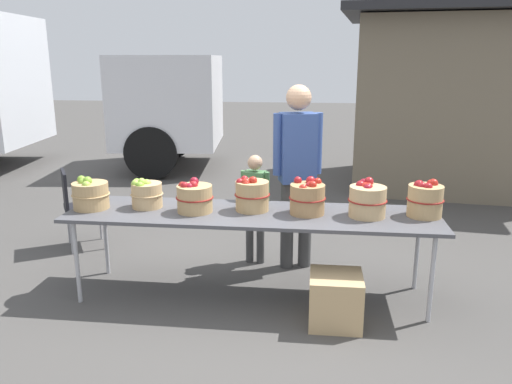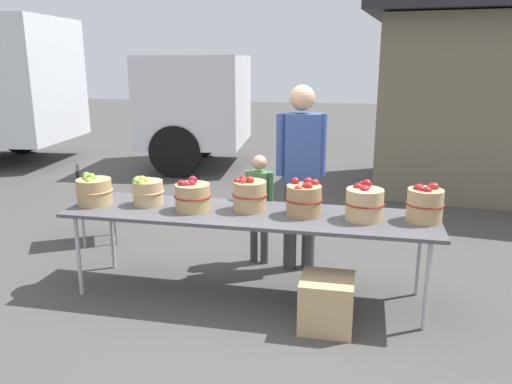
{
  "view_description": "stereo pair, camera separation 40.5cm",
  "coord_description": "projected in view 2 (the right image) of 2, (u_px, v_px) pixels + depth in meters",
  "views": [
    {
      "loc": [
        0.51,
        -4.04,
        2.0
      ],
      "look_at": [
        0.0,
        0.3,
        0.85
      ],
      "focal_mm": 35.71,
      "sensor_mm": 36.0,
      "label": 1
    },
    {
      "loc": [
        0.91,
        -3.97,
        2.0
      ],
      "look_at": [
        0.0,
        0.3,
        0.85
      ],
      "focal_mm": 35.71,
      "sensor_mm": 36.0,
      "label": 2
    }
  ],
  "objects": [
    {
      "name": "vendor_adult",
      "position": [
        301.0,
        164.0,
        4.76
      ],
      "size": [
        0.45,
        0.31,
        1.77
      ],
      "rotation": [
        0.0,
        0.0,
        3.42
      ],
      "color": "#3F3F3F",
      "rests_on": "ground"
    },
    {
      "name": "apple_basket_red_1",
      "position": [
        249.0,
        194.0,
        4.29
      ],
      "size": [
        0.3,
        0.3,
        0.3
      ],
      "color": "tan",
      "rests_on": "market_table"
    },
    {
      "name": "apple_basket_red_2",
      "position": [
        304.0,
        199.0,
        4.16
      ],
      "size": [
        0.31,
        0.31,
        0.3
      ],
      "color": "#A87F51",
      "rests_on": "market_table"
    },
    {
      "name": "food_kiosk",
      "position": [
        486.0,
        100.0,
        7.71
      ],
      "size": [
        3.82,
        3.29,
        2.74
      ],
      "rotation": [
        0.0,
        0.0,
        -0.12
      ],
      "color": "#726651",
      "rests_on": "ground"
    },
    {
      "name": "produce_crate",
      "position": [
        327.0,
        303.0,
        3.87
      ],
      "size": [
        0.4,
        0.4,
        0.4
      ],
      "primitive_type": "cube",
      "color": "tan",
      "rests_on": "ground"
    },
    {
      "name": "apple_basket_green_0",
      "position": [
        94.0,
        191.0,
        4.47
      ],
      "size": [
        0.32,
        0.32,
        0.28
      ],
      "color": "tan",
      "rests_on": "market_table"
    },
    {
      "name": "apple_basket_red_4",
      "position": [
        425.0,
        203.0,
        4.0
      ],
      "size": [
        0.3,
        0.3,
        0.31
      ],
      "color": "tan",
      "rests_on": "market_table"
    },
    {
      "name": "child_customer",
      "position": [
        259.0,
        200.0,
        5.0
      ],
      "size": [
        0.29,
        0.18,
        1.1
      ],
      "rotation": [
        0.0,
        0.0,
        2.97
      ],
      "color": "#3F3F3F",
      "rests_on": "ground"
    },
    {
      "name": "box_truck",
      "position": [
        12.0,
        86.0,
        9.79
      ],
      "size": [
        7.88,
        2.91,
        2.75
      ],
      "rotation": [
        0.0,
        0.0,
        0.1
      ],
      "color": "silver",
      "rests_on": "ground"
    },
    {
      "name": "apple_basket_red_0",
      "position": [
        192.0,
        196.0,
        4.3
      ],
      "size": [
        0.32,
        0.32,
        0.29
      ],
      "color": "tan",
      "rests_on": "market_table"
    },
    {
      "name": "apple_basket_green_1",
      "position": [
        147.0,
        191.0,
        4.46
      ],
      "size": [
        0.28,
        0.28,
        0.27
      ],
      "color": "tan",
      "rests_on": "market_table"
    },
    {
      "name": "apple_basket_red_3",
      "position": [
        364.0,
        203.0,
        4.04
      ],
      "size": [
        0.32,
        0.32,
        0.31
      ],
      "color": "tan",
      "rests_on": "market_table"
    },
    {
      "name": "market_table",
      "position": [
        249.0,
        216.0,
        4.27
      ],
      "size": [
        3.1,
        0.76,
        0.75
      ],
      "color": "#4C4C51",
      "rests_on": "ground"
    },
    {
      "name": "ground_plane",
      "position": [
        249.0,
        294.0,
        4.45
      ],
      "size": [
        40.0,
        40.0,
        0.0
      ],
      "primitive_type": "plane",
      "color": "#474442"
    },
    {
      "name": "folding_chair",
      "position": [
        90.0,
        198.0,
        5.6
      ],
      "size": [
        0.55,
        0.55,
        0.86
      ],
      "rotation": [
        0.0,
        0.0,
        2.11
      ],
      "color": "black",
      "rests_on": "ground"
    }
  ]
}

